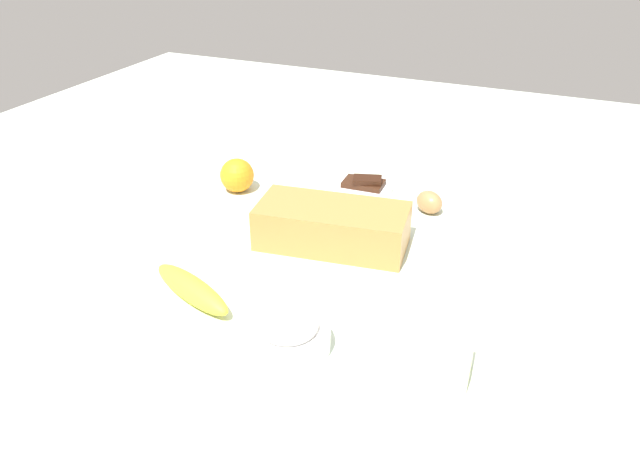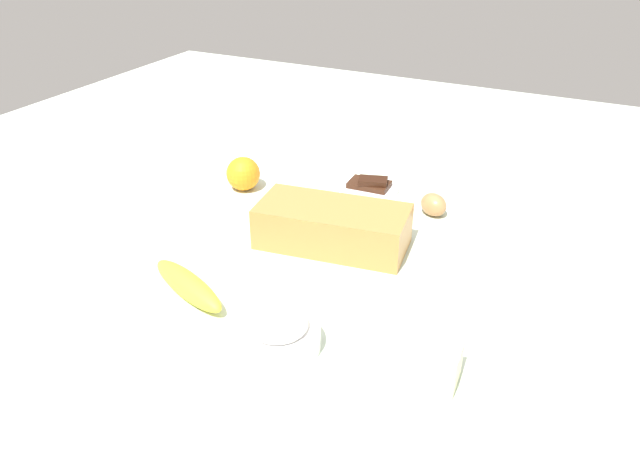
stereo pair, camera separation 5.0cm
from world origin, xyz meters
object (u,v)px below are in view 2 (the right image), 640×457
(orange_fruit, at_px, (243,174))
(butter_block, at_px, (426,361))
(banana, at_px, (188,285))
(egg_near_butter, at_px, (434,205))
(loaf_pan, at_px, (332,225))
(chocolate_plate, at_px, (369,187))
(flour_bowl, at_px, (278,333))

(orange_fruit, xyz_separation_m, butter_block, (0.55, -0.41, -0.01))
(butter_block, bearing_deg, banana, 177.55)
(banana, xyz_separation_m, egg_near_butter, (0.28, 0.46, 0.00))
(egg_near_butter, bearing_deg, banana, -121.28)
(orange_fruit, bearing_deg, loaf_pan, -25.65)
(butter_block, relative_size, chocolate_plate, 0.69)
(loaf_pan, height_order, butter_block, loaf_pan)
(loaf_pan, relative_size, chocolate_plate, 2.27)
(flour_bowl, xyz_separation_m, egg_near_butter, (0.08, 0.51, -0.00))
(loaf_pan, xyz_separation_m, chocolate_plate, (-0.03, 0.25, -0.03))
(banana, distance_m, chocolate_plate, 0.52)
(banana, height_order, butter_block, butter_block)
(loaf_pan, distance_m, orange_fruit, 0.32)
(loaf_pan, relative_size, flour_bowl, 2.37)
(orange_fruit, xyz_separation_m, chocolate_plate, (0.26, 0.12, -0.03))
(flour_bowl, distance_m, chocolate_plate, 0.56)
(butter_block, distance_m, egg_near_butter, 0.50)
(orange_fruit, xyz_separation_m, egg_near_butter, (0.42, 0.07, -0.01))
(banana, bearing_deg, flour_bowl, -13.81)
(orange_fruit, bearing_deg, banana, -70.38)
(flour_bowl, relative_size, chocolate_plate, 0.96)
(flour_bowl, relative_size, butter_block, 1.38)
(loaf_pan, distance_m, chocolate_plate, 0.25)
(loaf_pan, xyz_separation_m, egg_near_butter, (0.14, 0.20, -0.02))
(flour_bowl, height_order, banana, flour_bowl)
(flour_bowl, relative_size, orange_fruit, 1.65)
(butter_block, bearing_deg, egg_near_butter, 105.77)
(banana, xyz_separation_m, orange_fruit, (-0.14, 0.39, 0.02))
(flour_bowl, relative_size, egg_near_butter, 2.05)
(flour_bowl, bearing_deg, banana, 166.19)
(chocolate_plate, bearing_deg, egg_near_butter, -16.38)
(butter_block, xyz_separation_m, chocolate_plate, (-0.30, 0.53, -0.02))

